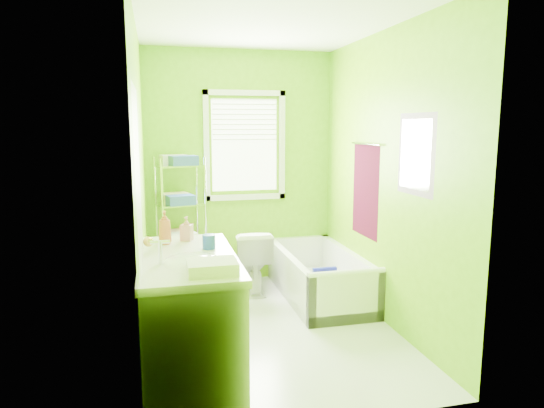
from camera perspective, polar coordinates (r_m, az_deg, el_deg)
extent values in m
plane|color=silver|center=(4.43, -0.25, -14.36)|extent=(2.90, 2.90, 0.00)
cube|color=#69AC08|center=(5.50, -3.76, 4.26)|extent=(2.10, 0.04, 2.60)
cube|color=#69AC08|center=(2.71, 6.83, -0.85)|extent=(2.10, 0.04, 2.60)
cube|color=#69AC08|center=(3.98, -15.14, 2.08)|extent=(0.04, 2.90, 2.60)
cube|color=#69AC08|center=(4.45, 13.03, 2.88)|extent=(0.04, 2.90, 2.60)
cube|color=white|center=(4.15, -0.27, 20.73)|extent=(2.10, 2.90, 0.04)
cube|color=white|center=(5.49, -3.25, 6.87)|extent=(0.74, 0.01, 1.01)
cube|color=white|center=(5.52, -3.16, 0.83)|extent=(0.92, 0.05, 0.06)
cube|color=white|center=(5.47, -3.27, 12.94)|extent=(0.92, 0.05, 0.06)
cube|color=white|center=(5.41, -7.73, 6.77)|extent=(0.06, 0.05, 1.22)
cube|color=white|center=(5.56, 1.18, 6.91)|extent=(0.06, 0.05, 1.22)
cube|color=white|center=(5.46, -3.23, 9.90)|extent=(0.72, 0.02, 0.50)
cube|color=white|center=(3.05, -15.12, -5.75)|extent=(0.02, 0.80, 2.00)
sphere|color=gold|center=(3.37, -14.34, -4.31)|extent=(0.07, 0.07, 0.07)
cube|color=#44071D|center=(4.77, 10.94, 1.55)|extent=(0.02, 0.58, 0.90)
cylinder|color=silver|center=(4.73, 10.93, 6.96)|extent=(0.02, 0.62, 0.02)
cube|color=#CC5972|center=(3.94, 16.59, 5.60)|extent=(0.02, 0.54, 0.64)
cube|color=white|center=(3.94, 16.49, 5.60)|extent=(0.01, 0.44, 0.54)
cube|color=white|center=(5.19, 5.51, -10.19)|extent=(0.73, 1.56, 0.10)
cube|color=white|center=(5.04, 1.97, -8.57)|extent=(0.07, 1.56, 0.47)
cube|color=white|center=(5.25, 8.96, -7.96)|extent=(0.07, 1.56, 0.47)
cube|color=white|center=(4.47, 8.72, -11.00)|extent=(0.73, 0.07, 0.47)
cube|color=white|center=(5.81, 3.13, -6.15)|extent=(0.73, 0.07, 0.47)
cylinder|color=white|center=(4.40, 8.79, -8.13)|extent=(0.73, 0.07, 0.07)
cylinder|color=#1219B0|center=(4.88, 6.77, -10.46)|extent=(0.35, 0.35, 0.06)
cylinder|color=yellow|center=(4.86, 6.78, -9.83)|extent=(0.33, 0.33, 0.05)
cube|color=#1219B0|center=(4.96, 6.21, -8.73)|extent=(0.25, 0.05, 0.23)
imported|color=white|center=(5.26, -2.37, -6.58)|extent=(0.43, 0.70, 0.68)
cube|color=silver|center=(3.43, -9.68, -13.86)|extent=(0.60, 1.20, 0.87)
cube|color=silver|center=(3.28, -9.90, -6.41)|extent=(0.63, 1.23, 0.05)
ellipsoid|color=white|center=(3.12, -9.32, -7.27)|extent=(0.41, 0.54, 0.14)
cylinder|color=silver|center=(3.09, -12.99, -5.65)|extent=(0.03, 0.03, 0.16)
cylinder|color=silver|center=(3.07, -13.03, -4.38)|extent=(0.12, 0.02, 0.02)
imported|color=#C95A3B|center=(3.59, -12.50, -2.71)|extent=(0.10, 0.10, 0.24)
imported|color=#CB838D|center=(3.67, -10.02, -2.85)|extent=(0.11, 0.11, 0.18)
cylinder|color=#1B41B2|center=(3.41, -7.44, -4.42)|extent=(0.09, 0.09, 0.10)
cube|color=white|center=(2.86, -7.06, -7.36)|extent=(0.29, 0.23, 0.07)
cylinder|color=silver|center=(5.07, -12.65, -2.95)|extent=(0.02, 0.02, 1.45)
cylinder|color=silver|center=(5.33, -13.43, -2.39)|extent=(0.02, 0.02, 1.45)
cylinder|color=silver|center=(5.20, -7.78, -2.50)|extent=(0.02, 0.02, 1.45)
cylinder|color=silver|center=(5.46, -8.78, -1.97)|extent=(0.02, 0.02, 1.45)
cube|color=silver|center=(5.41, -10.45, -8.56)|extent=(0.54, 0.40, 0.02)
cube|color=silver|center=(5.30, -10.58, -4.36)|extent=(0.54, 0.40, 0.02)
cube|color=silver|center=(5.22, -10.71, -0.01)|extent=(0.54, 0.40, 0.02)
cube|color=silver|center=(5.17, -10.85, 4.44)|extent=(0.54, 0.40, 0.02)
cube|color=#2F57AD|center=(5.09, -10.36, 5.05)|extent=(0.31, 0.24, 0.10)
cube|color=white|center=(5.26, -11.51, 5.15)|extent=(0.31, 0.24, 0.10)
cube|color=#2F57AD|center=(5.12, -10.71, 0.47)|extent=(0.31, 0.24, 0.10)
cube|color=beige|center=(5.31, -11.35, 0.76)|extent=(0.31, 0.24, 0.10)
cube|color=white|center=(5.22, -10.40, -3.91)|extent=(0.31, 0.24, 0.10)
cube|color=#F3A5C1|center=(5.39, -11.15, -3.51)|extent=(0.31, 0.24, 0.10)
cube|color=#F3A5C1|center=(5.44, -8.08, -6.78)|extent=(0.08, 0.25, 0.45)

